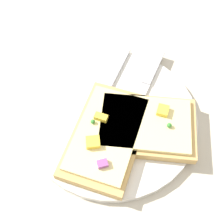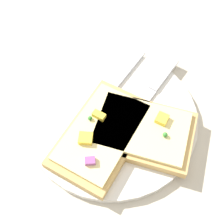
% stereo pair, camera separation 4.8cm
% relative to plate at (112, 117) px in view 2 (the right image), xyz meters
% --- Properties ---
extents(ground_plane, '(4.00, 4.00, 0.00)m').
position_rel_plate_xyz_m(ground_plane, '(0.00, 0.00, -0.01)').
color(ground_plane, '#BCB29E').
extents(plate, '(0.27, 0.27, 0.01)m').
position_rel_plate_xyz_m(plate, '(0.00, 0.00, 0.00)').
color(plate, silver).
rests_on(plate, ground).
extents(fork, '(0.11, 0.19, 0.01)m').
position_rel_plate_xyz_m(fork, '(0.01, -0.03, 0.01)').
color(fork, '#B7B7BC').
rests_on(fork, plate).
extents(knife, '(0.11, 0.19, 0.01)m').
position_rel_plate_xyz_m(knife, '(-0.05, -0.05, 0.01)').
color(knife, '#B7B7BC').
rests_on(knife, plate).
extents(pizza_slice_main, '(0.15, 0.19, 0.03)m').
position_rel_plate_xyz_m(pizza_slice_main, '(0.01, 0.04, 0.02)').
color(pizza_slice_main, tan).
rests_on(pizza_slice_main, plate).
extents(pizza_slice_corner, '(0.17, 0.13, 0.03)m').
position_rel_plate_xyz_m(pizza_slice_corner, '(-0.05, 0.03, 0.02)').
color(pizza_slice_corner, tan).
rests_on(pizza_slice_corner, plate).
extents(crumb_scatter, '(0.01, 0.01, 0.01)m').
position_rel_plate_xyz_m(crumb_scatter, '(-0.03, 0.05, 0.01)').
color(crumb_scatter, tan).
rests_on(crumb_scatter, plate).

